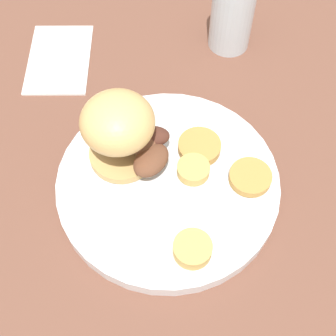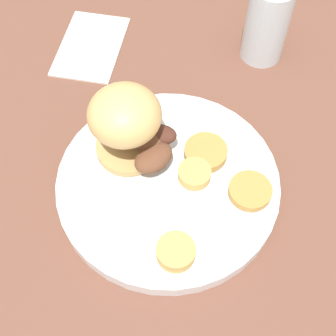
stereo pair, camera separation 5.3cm
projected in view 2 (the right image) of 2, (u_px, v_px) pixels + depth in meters
ground_plane at (168, 188)px, 0.57m from camera, size 4.00×4.00×0.00m
dinner_plate at (168, 183)px, 0.56m from camera, size 0.27×0.27×0.02m
sandwich at (132, 123)px, 0.53m from camera, size 0.09×0.11×0.10m
potato_round_0 at (195, 174)px, 0.55m from camera, size 0.04×0.04×0.01m
potato_round_1 at (250, 191)px, 0.54m from camera, size 0.05×0.05×0.01m
potato_round_2 at (206, 152)px, 0.56m from camera, size 0.05×0.05×0.01m
potato_round_3 at (176, 252)px, 0.50m from camera, size 0.04×0.04×0.02m
drinking_glass at (267, 23)px, 0.64m from camera, size 0.06×0.06×0.12m
napkin at (91, 45)px, 0.69m from camera, size 0.16×0.15×0.01m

